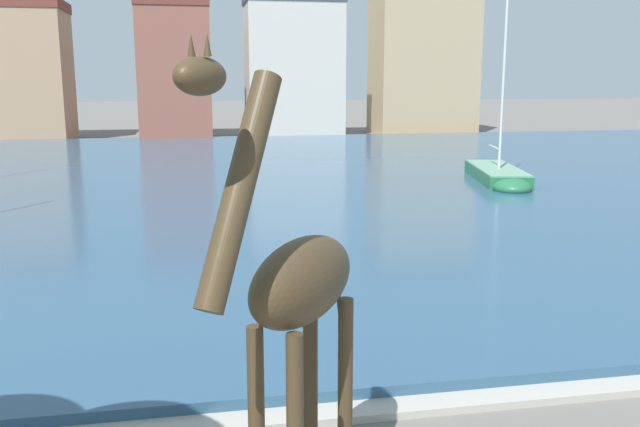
% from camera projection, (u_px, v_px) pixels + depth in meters
% --- Properties ---
extents(harbor_water, '(89.16, 46.08, 0.30)m').
position_uv_depth(harbor_water, '(274.00, 178.00, 32.78)').
color(harbor_water, '#2D5170').
rests_on(harbor_water, ground).
extents(quay_edge_coping, '(89.16, 0.50, 0.12)m').
position_uv_depth(quay_edge_coping, '(464.00, 402.00, 10.36)').
color(quay_edge_coping, '#ADA89E').
rests_on(quay_edge_coping, ground).
extents(giraffe_statue, '(2.18, 2.61, 5.23)m').
position_uv_depth(giraffe_statue, '(296.00, 294.00, 7.14)').
color(giraffe_statue, '#42331E').
rests_on(giraffe_statue, ground).
extents(sailboat_green, '(3.18, 7.01, 9.65)m').
position_uv_depth(sailboat_green, '(499.00, 178.00, 30.63)').
color(sailboat_green, '#236B42').
rests_on(sailboat_green, ground).
extents(townhouse_tall_gabled, '(7.72, 6.58, 10.81)m').
position_uv_depth(townhouse_tall_gabled, '(18.00, 71.00, 53.87)').
color(townhouse_tall_gabled, tan).
rests_on(townhouse_tall_gabled, ground).
extents(townhouse_narrow_midrow, '(5.69, 7.15, 11.04)m').
position_uv_depth(townhouse_narrow_midrow, '(174.00, 70.00, 55.11)').
color(townhouse_narrow_midrow, '#8E5142').
rests_on(townhouse_narrow_midrow, ground).
extents(townhouse_corner_house, '(7.95, 5.16, 11.60)m').
position_uv_depth(townhouse_corner_house, '(294.00, 67.00, 56.73)').
color(townhouse_corner_house, beige).
rests_on(townhouse_corner_house, ground).
extents(townhouse_end_terrace, '(8.87, 5.57, 13.08)m').
position_uv_depth(townhouse_end_terrace, '(423.00, 59.00, 60.24)').
color(townhouse_end_terrace, tan).
rests_on(townhouse_end_terrace, ground).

